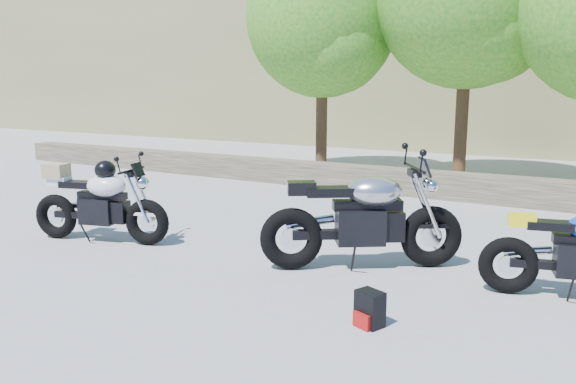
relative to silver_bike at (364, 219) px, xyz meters
The scene contains 6 objects.
ground 1.67m from the silver_bike, 152.99° to the right, with size 90.00×90.00×0.00m, color #949399.
stone_wall 5.00m from the silver_bike, 106.21° to the left, with size 22.00×0.55×0.50m, color #433B2D.
tree_decid_left 8.06m from the silver_bike, 120.51° to the left, with size 3.67×3.67×5.62m.
silver_bike is the anchor object (origin of this frame).
white_bike 3.66m from the silver_bike, 168.00° to the right, with size 2.01×0.81×1.13m.
backpack 1.72m from the silver_bike, 64.93° to the right, with size 0.28×0.27×0.32m.
Camera 1 is at (3.86, -5.21, 2.08)m, focal length 35.00 mm.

